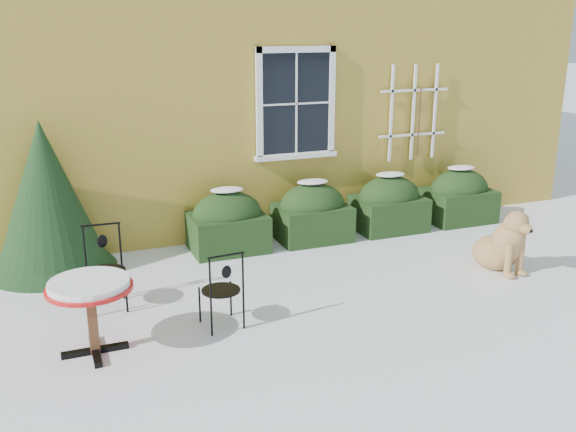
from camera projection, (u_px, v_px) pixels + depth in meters
name	position (u px, v px, depth m)	size (l,w,h in m)	color
ground	(322.00, 319.00, 6.98)	(80.00, 80.00, 0.00)	white
house	(173.00, 18.00, 12.30)	(12.40, 8.40, 6.40)	gold
hedge_row	(351.00, 209.00, 9.72)	(4.95, 0.80, 0.91)	black
evergreen_shrub	(48.00, 211.00, 8.21)	(1.62, 1.62, 1.96)	black
bistro_table	(90.00, 293.00, 6.09)	(0.82, 0.82, 0.76)	black
patio_chair_near	(222.00, 289.00, 6.69)	(0.42, 0.41, 0.86)	black
patio_chair_far	(105.00, 268.00, 7.18)	(0.45, 0.45, 0.94)	black
dog	(503.00, 245.00, 8.28)	(0.60, 0.98, 0.88)	tan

